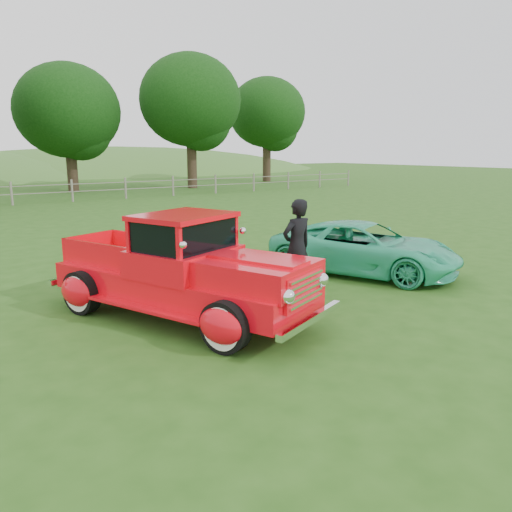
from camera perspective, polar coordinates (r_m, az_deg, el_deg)
ground at (r=7.91m, az=2.16°, el=-8.70°), size 140.00×140.00×0.00m
fence_line at (r=28.31m, az=-26.16°, el=6.44°), size 48.00×0.12×1.20m
tree_near_east at (r=36.22m, az=-20.72°, el=15.25°), size 6.80×6.80×8.33m
tree_mid_east at (r=37.38m, az=-7.52°, el=17.21°), size 7.20×7.20×9.44m
tree_far_east at (r=44.70m, az=1.26°, el=16.05°), size 6.60×6.60×8.86m
red_pickup at (r=8.46m, az=-8.41°, el=-1.78°), size 3.49×5.28×1.78m
teal_sedan at (r=11.68m, az=12.29°, el=0.89°), size 3.53×4.68×1.18m
man at (r=9.82m, az=4.69°, el=1.09°), size 0.69×0.47×1.87m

